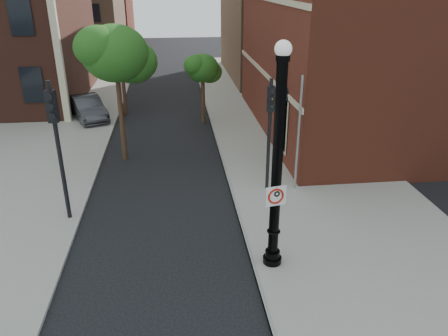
{
  "coord_description": "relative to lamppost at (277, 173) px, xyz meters",
  "views": [
    {
      "loc": [
        -0.23,
        -10.7,
        8.51
      ],
      "look_at": [
        1.25,
        2.0,
        2.93
      ],
      "focal_mm": 35.0,
      "sensor_mm": 36.0,
      "label": 1
    }
  ],
  "objects": [
    {
      "name": "traffic_signal_right",
      "position": [
        0.95,
        5.33,
        0.04
      ],
      "size": [
        0.35,
        0.42,
        4.9
      ],
      "rotation": [
        0.0,
        0.0,
        -0.19
      ],
      "color": "black",
      "rests_on": "ground"
    },
    {
      "name": "street_tree_a",
      "position": [
        -5.46,
        9.71,
        1.98
      ],
      "size": [
        3.68,
        3.32,
        6.63
      ],
      "color": "black",
      "rests_on": "ground"
    },
    {
      "name": "no_parking_sign",
      "position": [
        -0.03,
        -0.18,
        -0.65
      ],
      "size": [
        0.63,
        0.16,
        0.64
      ],
      "rotation": [
        0.0,
        0.0,
        0.19
      ],
      "color": "white",
      "rests_on": "ground"
    },
    {
      "name": "sidewalk_right",
      "position": [
        3.34,
        9.31,
        -3.2
      ],
      "size": [
        8.0,
        60.0,
        0.12
      ],
      "primitive_type": "cube",
      "color": "gray",
      "rests_on": "ground"
    },
    {
      "name": "utility_pole",
      "position": [
        2.14,
        5.18,
        -0.74
      ],
      "size": [
        0.1,
        0.1,
        5.03
      ],
      "primitive_type": "cylinder",
      "color": "#999999",
      "rests_on": "ground"
    },
    {
      "name": "street_tree_b",
      "position": [
        -6.13,
        17.84,
        1.27
      ],
      "size": [
        3.18,
        2.88,
        5.73
      ],
      "color": "black",
      "rests_on": "ground"
    },
    {
      "name": "traffic_signal_left",
      "position": [
        -7.06,
        3.72,
        0.36
      ],
      "size": [
        0.36,
        0.45,
        5.36
      ],
      "rotation": [
        0.0,
        0.0,
        -0.07
      ],
      "color": "black",
      "rests_on": "ground"
    },
    {
      "name": "street_tree_c",
      "position": [
        -1.05,
        15.42,
        0.14
      ],
      "size": [
        2.4,
        2.17,
        4.32
      ],
      "color": "black",
      "rests_on": "ground"
    },
    {
      "name": "sidewalk_left",
      "position": [
        -11.66,
        17.31,
        -3.2
      ],
      "size": [
        10.0,
        50.0,
        0.12
      ],
      "primitive_type": "cube",
      "color": "gray",
      "rests_on": "ground"
    },
    {
      "name": "curb_edge",
      "position": [
        -0.61,
        9.31,
        -3.19
      ],
      "size": [
        0.1,
        60.0,
        0.14
      ],
      "primitive_type": "cube",
      "color": "gray",
      "rests_on": "ground"
    },
    {
      "name": "bg_building_red",
      "position": [
        -14.66,
        57.31,
        1.74
      ],
      "size": [
        12.0,
        12.0,
        10.0
      ],
      "primitive_type": "cube",
      "color": "maroon",
      "rests_on": "ground"
    },
    {
      "name": "parked_car",
      "position": [
        -8.51,
        16.97,
        -2.48
      ],
      "size": [
        3.35,
        4.96,
        1.55
      ],
      "primitive_type": "imported",
      "rotation": [
        0.0,
        0.0,
        0.41
      ],
      "color": "#303035",
      "rests_on": "ground"
    },
    {
      "name": "ground",
      "position": [
        -2.66,
        -0.69,
        -3.26
      ],
      "size": [
        120.0,
        120.0,
        0.0
      ],
      "primitive_type": "plane",
      "color": "black",
      "rests_on": "ground"
    },
    {
      "name": "lamppost",
      "position": [
        0.0,
        0.0,
        0.0
      ],
      "size": [
        0.6,
        0.6,
        7.05
      ],
      "color": "black",
      "rests_on": "ground"
    },
    {
      "name": "bg_building_tan_a",
      "position": [
        -14.66,
        43.31,
        2.74
      ],
      "size": [
        12.0,
        12.0,
        12.0
      ],
      "primitive_type": "cube",
      "color": "#88634A",
      "rests_on": "ground"
    }
  ]
}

